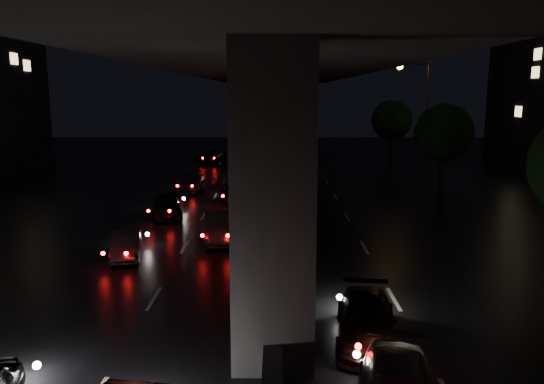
{
  "coord_description": "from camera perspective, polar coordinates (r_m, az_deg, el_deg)",
  "views": [
    {
      "loc": [
        0.08,
        -22.69,
        6.75
      ],
      "look_at": [
        -0.14,
        3.04,
        1.94
      ],
      "focal_mm": 35.0,
      "sensor_mm": 36.0,
      "label": 1
    }
  ],
  "objects": [
    {
      "name": "car_4",
      "position": [
        23.04,
        -15.4,
        -5.45
      ],
      "size": [
        1.8,
        3.43,
        1.07
      ],
      "primitive_type": "imported",
      "rotation": [
        0.0,
        0.0,
        0.21
      ],
      "color": "black",
      "rests_on": "ground"
    },
    {
      "name": "car_3",
      "position": [
        15.24,
        10.08,
        -13.49
      ],
      "size": [
        2.15,
        4.16,
        1.15
      ],
      "primitive_type": "imported",
      "rotation": [
        0.0,
        0.0,
        -0.14
      ],
      "color": "black",
      "rests_on": "ground"
    },
    {
      "name": "car_8",
      "position": [
        33.65,
        -4.27,
        -0.09
      ],
      "size": [
        1.95,
        3.36,
        1.08
      ],
      "primitive_type": "imported",
      "rotation": [
        0.0,
        0.0,
        0.23
      ],
      "color": "black",
      "rests_on": "ground"
    },
    {
      "name": "car_9",
      "position": [
        41.52,
        -3.46,
        1.98
      ],
      "size": [
        2.0,
        3.59,
        1.12
      ],
      "primitive_type": "imported",
      "rotation": [
        0.0,
        0.0,
        0.25
      ],
      "color": "#58514C",
      "rests_on": "ground"
    },
    {
      "name": "streetlight_far",
      "position": [
        42.13,
        15.65,
        8.7
      ],
      "size": [
        2.52,
        0.44,
        9.0
      ],
      "color": "#2D2D33",
      "rests_on": "ground"
    },
    {
      "name": "car_7",
      "position": [
        37.37,
        -8.91,
        0.96
      ],
      "size": [
        1.95,
        4.15,
        1.17
      ],
      "primitive_type": "imported",
      "rotation": [
        0.0,
        0.0,
        -0.08
      ],
      "color": "black",
      "rests_on": "ground"
    },
    {
      "name": "ground",
      "position": [
        23.67,
        0.28,
        -5.99
      ],
      "size": [
        120.0,
        120.0,
        0.0
      ],
      "primitive_type": "plane",
      "color": "black",
      "rests_on": "ground"
    },
    {
      "name": "tree_c",
      "position": [
        36.46,
        18.02,
        6.05
      ],
      "size": [
        3.8,
        3.8,
        6.12
      ],
      "color": "black",
      "rests_on": "ground"
    },
    {
      "name": "car_11",
      "position": [
        51.95,
        -6.59,
        3.77
      ],
      "size": [
        2.74,
        4.92,
        1.3
      ],
      "primitive_type": "imported",
      "rotation": [
        0.0,
        0.0,
        -0.13
      ],
      "color": "black",
      "rests_on": "ground"
    },
    {
      "name": "car_10",
      "position": [
        46.65,
        -3.43,
        2.9
      ],
      "size": [
        2.39,
        4.09,
        1.07
      ],
      "primitive_type": "imported",
      "rotation": [
        0.0,
        0.0,
        0.17
      ],
      "color": "black",
      "rests_on": "ground"
    },
    {
      "name": "median_barrier",
      "position": [
        28.4,
        0.31,
        -2.29
      ],
      "size": [
        0.45,
        70.0,
        0.85
      ],
      "primitive_type": "cube",
      "color": "#38383B",
      "rests_on": "ground"
    },
    {
      "name": "car_6",
      "position": [
        29.8,
        -11.25,
        -1.43
      ],
      "size": [
        2.41,
        4.09,
        1.31
      ],
      "primitive_type": "imported",
      "rotation": [
        0.0,
        0.0,
        0.24
      ],
      "color": "black",
      "rests_on": "ground"
    },
    {
      "name": "viaduct",
      "position": [
        27.73,
        0.33,
        13.87
      ],
      "size": [
        12.0,
        80.0,
        10.5
      ],
      "color": "#38383B",
      "rests_on": "ground"
    },
    {
      "name": "car_5",
      "position": [
        24.67,
        -5.62,
        -3.78
      ],
      "size": [
        1.85,
        4.1,
        1.3
      ],
      "primitive_type": "imported",
      "rotation": [
        0.0,
        0.0,
        0.12
      ],
      "color": "black",
      "rests_on": "ground"
    },
    {
      "name": "tree_d",
      "position": [
        51.91,
        12.74,
        7.5
      ],
      "size": [
        3.8,
        3.8,
        6.12
      ],
      "color": "black",
      "rests_on": "ground"
    }
  ]
}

